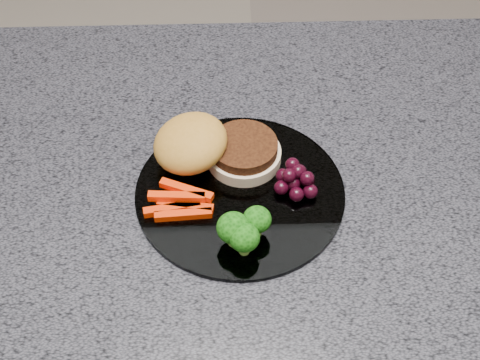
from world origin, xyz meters
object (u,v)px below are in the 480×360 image
at_px(island_cabinet, 290,334).
at_px(grape_bunch, 296,180).
at_px(burger, 210,149).
at_px(plate, 240,192).

relative_size(island_cabinet, grape_bunch, 21.61).
height_order(burger, grape_bunch, burger).
relative_size(plate, grape_bunch, 4.68).
bearing_deg(burger, grape_bunch, -37.73).
height_order(island_cabinet, plate, plate).
bearing_deg(burger, island_cabinet, -13.23).
relative_size(island_cabinet, plate, 4.62).
relative_size(burger, grape_bunch, 3.28).
xyz_separation_m(plate, burger, (-0.04, 0.05, 0.03)).
xyz_separation_m(island_cabinet, grape_bunch, (-0.02, -0.05, 0.49)).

